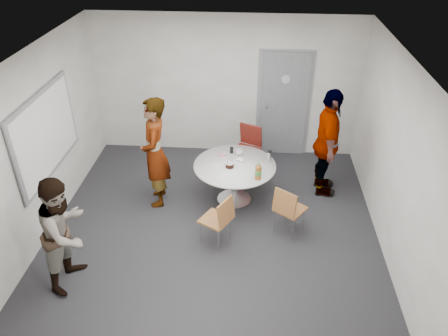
# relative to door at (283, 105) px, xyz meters

# --- Properties ---
(floor) EXTENTS (5.00, 5.00, 0.00)m
(floor) POSITION_rel_door_xyz_m (-1.10, -2.48, -1.03)
(floor) COLOR black
(floor) RESTS_ON ground
(ceiling) EXTENTS (5.00, 5.00, 0.00)m
(ceiling) POSITION_rel_door_xyz_m (-1.10, -2.48, 1.67)
(ceiling) COLOR silver
(ceiling) RESTS_ON wall_back
(wall_back) EXTENTS (5.00, 0.00, 5.00)m
(wall_back) POSITION_rel_door_xyz_m (-1.10, 0.02, 0.32)
(wall_back) COLOR #B7B5AE
(wall_back) RESTS_ON floor
(wall_left) EXTENTS (0.00, 5.00, 5.00)m
(wall_left) POSITION_rel_door_xyz_m (-3.60, -2.48, 0.32)
(wall_left) COLOR #B7B5AE
(wall_left) RESTS_ON floor
(wall_right) EXTENTS (0.00, 5.00, 5.00)m
(wall_right) POSITION_rel_door_xyz_m (1.40, -2.48, 0.32)
(wall_right) COLOR #B7B5AE
(wall_right) RESTS_ON floor
(wall_front) EXTENTS (5.00, 0.00, 5.00)m
(wall_front) POSITION_rel_door_xyz_m (-1.10, -4.98, 0.32)
(wall_front) COLOR #B7B5AE
(wall_front) RESTS_ON floor
(door) EXTENTS (1.02, 0.17, 2.12)m
(door) POSITION_rel_door_xyz_m (0.00, 0.00, 0.00)
(door) COLOR slate
(door) RESTS_ON wall_back
(whiteboard) EXTENTS (0.04, 1.90, 1.25)m
(whiteboard) POSITION_rel_door_xyz_m (-3.56, -2.28, 0.42)
(whiteboard) COLOR gray
(whiteboard) RESTS_ON wall_left
(table) EXTENTS (1.34, 1.34, 0.99)m
(table) POSITION_rel_door_xyz_m (-0.80, -1.72, -0.43)
(table) COLOR silver
(table) RESTS_ON floor
(chair_near_left) EXTENTS (0.55, 0.53, 0.81)m
(chair_near_left) POSITION_rel_door_xyz_m (-0.97, -2.83, -0.53)
(chair_near_left) COLOR brown
(chair_near_left) RESTS_ON floor
(chair_near_right) EXTENTS (0.56, 0.57, 0.82)m
(chair_near_right) POSITION_rel_door_xyz_m (0.01, -2.52, -0.53)
(chair_near_right) COLOR brown
(chair_near_right) RESTS_ON floor
(chair_far) EXTENTS (0.59, 0.61, 0.92)m
(chair_far) POSITION_rel_door_xyz_m (-0.64, -0.77, -0.46)
(chair_far) COLOR maroon
(chair_far) RESTS_ON floor
(person_main) EXTENTS (0.55, 0.74, 1.86)m
(person_main) POSITION_rel_door_xyz_m (-2.09, -1.83, -0.10)
(person_main) COLOR #A5C6EA
(person_main) RESTS_ON floor
(person_left) EXTENTS (0.72, 0.86, 1.59)m
(person_left) POSITION_rel_door_xyz_m (-2.86, -3.66, -0.23)
(person_left) COLOR white
(person_left) RESTS_ON floor
(person_right) EXTENTS (0.48, 1.11, 1.88)m
(person_right) POSITION_rel_door_xyz_m (0.67, -1.33, -0.08)
(person_right) COLOR black
(person_right) RESTS_ON floor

